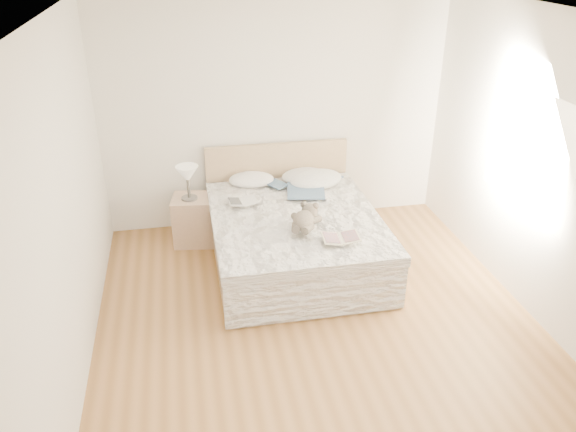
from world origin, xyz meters
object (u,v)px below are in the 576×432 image
Objects in this scene: teddy_bear at (303,227)px; childrens_book at (341,238)px; nightstand at (194,220)px; bed at (294,235)px; photo_book at (242,202)px; table_lamp at (187,176)px.

childrens_book is at bearing -15.23° from teddy_bear.
teddy_bear reaches higher than nightstand.
bed reaches higher than photo_book.
bed is 5.82× the size of childrens_book.
childrens_book is (0.31, -0.71, 0.32)m from bed.
childrens_book is at bearing -56.60° from photo_book.
childrens_book is (1.37, -1.31, -0.21)m from table_lamp.
teddy_bear is at bearing -44.78° from table_lamp.
nightstand is 1.52× the size of childrens_book.
table_lamp reaches higher than photo_book.
table_lamp reaches higher than nightstand.
photo_book is at bearing 152.63° from bed.
nightstand is 1.93m from childrens_book.
nightstand is 1.55m from teddy_bear.
photo_book is at bearing 133.75° from childrens_book.
photo_book is 1.28m from childrens_book.
photo_book is (-0.51, 0.26, 0.32)m from bed.
table_lamp reaches higher than childrens_book.
childrens_book is at bearing -43.69° from table_lamp.
bed reaches higher than table_lamp.
teddy_bear reaches higher than childrens_book.
bed is 0.84m from childrens_book.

